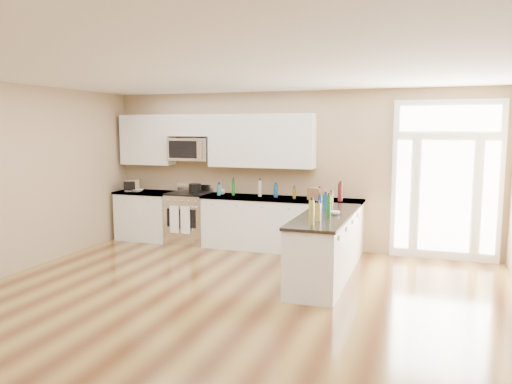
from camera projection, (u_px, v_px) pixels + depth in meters
ground at (198, 329)px, 5.34m from camera, size 8.00×8.00×0.00m
room_shell at (196, 170)px, 5.13m from camera, size 8.00×8.00×8.00m
back_cabinet_left at (146, 217)px, 9.67m from camera, size 1.10×0.66×0.94m
back_cabinet_right at (281, 226)px, 8.80m from camera, size 2.85×0.66×0.94m
peninsula_cabinet at (325, 249)px, 7.09m from camera, size 0.69×2.32×0.94m
upper_cabinet_left at (148, 140)px, 9.63m from camera, size 1.04×0.33×0.95m
upper_cabinet_right at (261, 141)px, 8.88m from camera, size 1.94×0.33×0.95m
upper_cabinet_short at (191, 125)px, 9.29m from camera, size 0.82×0.33×0.40m
microwave at (190, 149)px, 9.31m from camera, size 0.78×0.41×0.42m
entry_door at (446, 181)px, 8.06m from camera, size 1.70×0.10×2.60m
kitchen_range at (189, 218)px, 9.37m from camera, size 0.76×0.68×1.08m
stockpot at (195, 188)px, 9.33m from camera, size 0.24×0.24×0.18m
toaster_oven at (133, 185)px, 9.57m from camera, size 0.34×0.31×0.24m
cardboard_box at (316, 194)px, 8.45m from camera, size 0.30×0.27×0.20m
bowl_left at (138, 191)px, 9.53m from camera, size 0.24×0.24×0.05m
bowl_peninsula at (334, 213)px, 6.98m from camera, size 0.19×0.19×0.05m
cup_counter at (222, 192)px, 9.15m from camera, size 0.16×0.16×0.09m
counter_bottles at (300, 197)px, 7.85m from camera, size 2.37×2.38×0.31m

